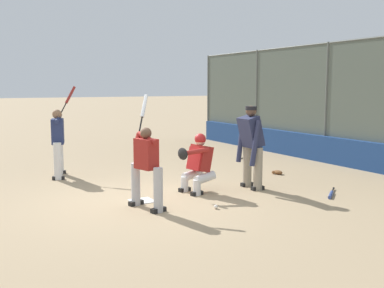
{
  "coord_description": "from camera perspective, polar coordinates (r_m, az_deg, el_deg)",
  "views": [
    {
      "loc": [
        -7.72,
        3.22,
        2.17
      ],
      "look_at": [
        -0.16,
        -1.0,
        1.05
      ],
      "focal_mm": 42.0,
      "sensor_mm": 36.0,
      "label": 1
    }
  ],
  "objects": [
    {
      "name": "spare_bat_third_base_side",
      "position": [
        9.42,
        17.25,
        -6.07
      ],
      "size": [
        0.6,
        0.73,
        0.07
      ],
      "rotation": [
        0.0,
        0.0,
        2.24
      ],
      "color": "black",
      "rests_on": "ground_plane"
    },
    {
      "name": "baseball_loose",
      "position": [
        8.07,
        3.06,
        -7.97
      ],
      "size": [
        0.07,
        0.07,
        0.07
      ],
      "primitive_type": "sphere",
      "color": "white",
      "rests_on": "ground_plane"
    },
    {
      "name": "backstop_fence",
      "position": [
        12.33,
        22.15,
        5.06
      ],
      "size": [
        16.35,
        0.08,
        3.4
      ],
      "color": "#515651",
      "rests_on": "ground_plane"
    },
    {
      "name": "umpire_home",
      "position": [
        9.56,
        7.51,
        -0.03
      ],
      "size": [
        0.72,
        0.46,
        1.76
      ],
      "rotation": [
        0.0,
        0.0,
        -0.06
      ],
      "color": "gray",
      "rests_on": "ground_plane"
    },
    {
      "name": "spare_bat_near_backstop",
      "position": [
        13.8,
        7.55,
        -1.6
      ],
      "size": [
        0.26,
        0.79,
        0.07
      ],
      "rotation": [
        0.0,
        0.0,
        4.98
      ],
      "color": "black",
      "rests_on": "ground_plane"
    },
    {
      "name": "home_plate_marker",
      "position": [
        8.64,
        -6.36,
        -7.18
      ],
      "size": [
        0.43,
        0.43,
        0.01
      ],
      "primitive_type": "cube",
      "color": "white",
      "rests_on": "ground_plane"
    },
    {
      "name": "catcher_behind_plate",
      "position": [
        9.17,
        0.67,
        -2.31
      ],
      "size": [
        0.67,
        0.78,
        1.21
      ],
      "rotation": [
        0.0,
        0.0,
        0.14
      ],
      "color": "silver",
      "rests_on": "ground_plane"
    },
    {
      "name": "ground_plane",
      "position": [
        8.64,
        -6.36,
        -7.22
      ],
      "size": [
        160.0,
        160.0,
        0.0
      ],
      "primitive_type": "plane",
      "color": "tan"
    },
    {
      "name": "batter_on_deck",
      "position": [
        11.2,
        -16.62,
        0.46
      ],
      "size": [
        0.88,
        0.83,
        2.17
      ],
      "rotation": [
        0.0,
        0.0,
        -0.28
      ],
      "color": "silver",
      "rests_on": "ground_plane"
    },
    {
      "name": "padding_wall",
      "position": [
        12.38,
        21.54,
        -1.49
      ],
      "size": [
        15.94,
        0.18,
        0.75
      ],
      "primitive_type": "cube",
      "color": "navy",
      "rests_on": "ground_plane"
    },
    {
      "name": "fielding_glove_on_dirt",
      "position": [
        11.34,
        10.8,
        -3.54
      ],
      "size": [
        0.27,
        0.21,
        0.1
      ],
      "color": "brown",
      "rests_on": "ground_plane"
    },
    {
      "name": "batter_at_plate",
      "position": [
        7.97,
        -5.83,
        -2.64
      ],
      "size": [
        1.04,
        0.54,
        2.02
      ],
      "rotation": [
        0.0,
        0.0,
        0.25
      ],
      "color": "#B7B7BC",
      "rests_on": "ground_plane"
    }
  ]
}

